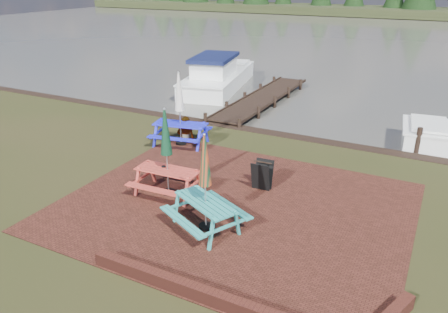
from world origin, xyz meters
The scene contains 11 objects.
ground centered at (0.00, 0.00, 0.00)m, with size 120.00×120.00×0.00m, color black.
paving centered at (0.00, 1.00, 0.01)m, with size 9.00×7.50×0.02m, color #391912.
brick_wall centered at (2.15, -2.42, 0.15)m, with size 6.21×1.79×0.30m.
water centered at (0.00, 37.00, 0.00)m, with size 120.00×60.00×0.02m, color #4B4740.
picnic_table_teal centered at (-0.14, -0.32, 0.86)m, with size 2.29×2.20×2.47m.
picnic_table_red centered at (-1.99, 0.80, 0.88)m, with size 1.89×1.70×2.52m.
picnic_table_blue centered at (-3.80, 4.30, 0.94)m, with size 2.22×2.06×2.67m.
chalkboard centered at (0.25, 2.29, 0.45)m, with size 0.55×0.53×0.87m.
jetty centered at (-3.50, 11.28, 0.11)m, with size 1.76×9.08×1.00m.
boat_jetty centered at (-6.97, 13.15, 0.44)m, with size 4.04×7.80×2.15m.
person centered at (-3.87, 4.76, 0.92)m, with size 0.67×0.44×1.85m, color gray.
Camera 1 is at (4.50, -8.36, 5.81)m, focal length 35.00 mm.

